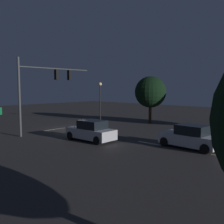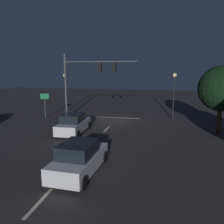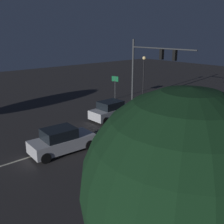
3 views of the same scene
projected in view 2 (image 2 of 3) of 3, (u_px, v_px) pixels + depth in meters
The scene contains 12 objects.
ground_plane at pixel (115, 120), 24.61m from camera, with size 80.00×80.00×0.00m, color #2D2B2B.
traffic_signal_assembly at pixel (87, 75), 24.38m from camera, with size 7.98×0.47×7.03m.
lane_dash_far at pixel (107, 129), 20.76m from camera, with size 2.20×0.16×0.01m, color beige.
lane_dash_mid at pixel (86, 152), 14.99m from camera, with size 2.20×0.16×0.01m, color beige.
lane_dash_near at pixel (39, 203), 9.21m from camera, with size 2.20×0.16×0.01m, color beige.
stop_bar at pixel (117, 118), 25.76m from camera, with size 5.00×0.16×0.01m, color beige.
car_approaching at pixel (73, 124), 19.30m from camera, with size 2.02×4.42×1.70m.
car_distant at pixel (79, 159), 11.74m from camera, with size 2.10×4.44×1.70m.
street_lamp_left_kerb at pixel (174, 87), 24.54m from camera, with size 0.44×0.44×5.01m.
street_lamp_right_kerb at pixel (65, 85), 29.00m from camera, with size 0.44×0.44×4.87m.
route_sign at pixel (45, 100), 25.22m from camera, with size 0.88×0.32×2.80m.
tree_left_near at pixel (222, 89), 18.79m from camera, with size 3.82×3.82×5.73m.
Camera 2 is at (-4.65, 23.60, 5.30)m, focal length 36.40 mm.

